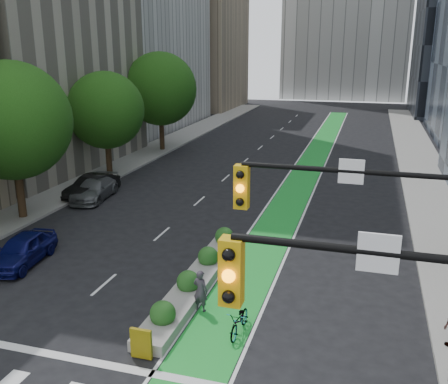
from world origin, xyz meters
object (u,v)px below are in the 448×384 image
Objects in this scene: parked_car_left_mid at (92,186)px; bicycle at (240,321)px; median_planter at (197,277)px; parked_car_left_far at (94,189)px; cyclist at (200,291)px; parked_car_left_near at (22,250)px.

bicycle is at bearing -36.31° from parked_car_left_mid.
median_planter is 2.40× the size of parked_car_left_mid.
parked_car_left_mid is 0.94× the size of parked_car_left_far.
cyclist is 16.48m from parked_car_left_mid.
cyclist reaches higher than parked_car_left_mid.
parked_car_left_far reaches higher than median_planter.
parked_car_left_far is at bearing -35.80° from parked_car_left_mid.
bicycle is 0.43× the size of parked_car_left_near.
cyclist is (-1.76, 1.05, 0.35)m from bicycle.
parked_car_left_near is at bearing -84.88° from parked_car_left_far.
bicycle is at bearing -51.08° from parked_car_left_far.
median_planter is 2.09m from cyclist.
parked_car_left_far is (-12.84, 12.46, 0.20)m from bicycle.
parked_car_left_mid is (-10.70, 9.92, 0.33)m from median_planter.
parked_car_left_mid is (-11.50, 11.81, -0.10)m from cyclist.
bicycle is at bearing 162.13° from cyclist.
bicycle is 17.89m from parked_car_left_far.
parked_car_left_near is at bearing 2.27° from cyclist.
parked_car_left_mid is at bearing 97.30° from parked_car_left_near.
parked_car_left_far is (0.42, -0.40, -0.04)m from parked_car_left_mid.
cyclist reaches higher than parked_car_left_near.
parked_car_left_near is 9.95m from parked_car_left_far.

